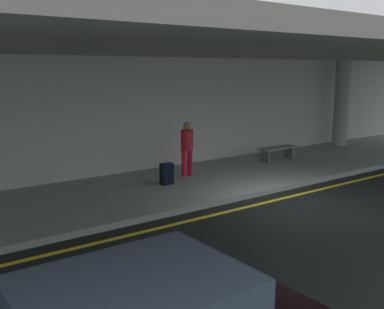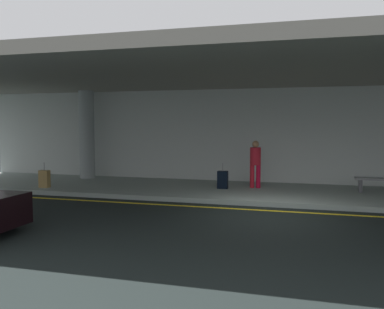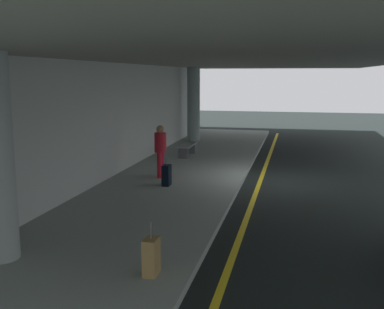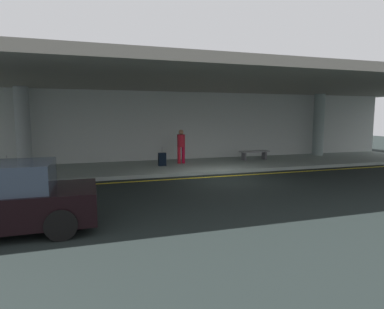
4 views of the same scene
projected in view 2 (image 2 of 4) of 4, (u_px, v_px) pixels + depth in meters
ground_plane at (269, 214)px, 11.12m from camera, size 60.00×60.00×0.00m
sidewalk at (278, 193)px, 14.09m from camera, size 26.00×4.20×0.15m
lane_stripe_yellow at (271, 211)px, 11.59m from camera, size 26.00×0.14×0.01m
support_column_far_left at (87, 135)px, 17.44m from camera, size 0.63×0.63×3.65m
ceiling_overhang at (278, 76)px, 13.33m from camera, size 28.00×13.20×0.30m
terminal_back_wall at (283, 137)px, 16.12m from camera, size 26.00×0.30×3.80m
traveler_with_luggage at (255, 161)px, 14.74m from camera, size 0.38×0.38×1.68m
suitcase_upright_primary at (44, 179)px, 14.85m from camera, size 0.36×0.22×0.90m
suitcase_upright_secondary at (223, 180)px, 14.60m from camera, size 0.36×0.22×0.90m
bench_metal at (380, 182)px, 13.77m from camera, size 1.60×0.50×0.48m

